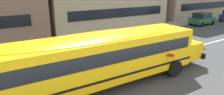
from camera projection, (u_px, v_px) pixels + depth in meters
The scene contains 5 objects.
ground_plane at pixel (126, 64), 12.70m from camera, with size 400.00×400.00×0.00m, color #424244.
sidewalk_far at pixel (76, 38), 19.43m from camera, with size 120.00×3.00×0.01m, color gray.
lane_centreline at pixel (126, 64), 12.70m from camera, with size 110.00×0.16×0.01m, color silver.
school_bus at pixel (106, 55), 9.65m from camera, with size 12.31×3.07×2.74m.
parked_car_green_past_driveway at pixel (202, 19), 25.96m from camera, with size 3.99×2.05×1.64m.
Camera 1 is at (-7.20, -9.39, 4.82)m, focal length 31.00 mm.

